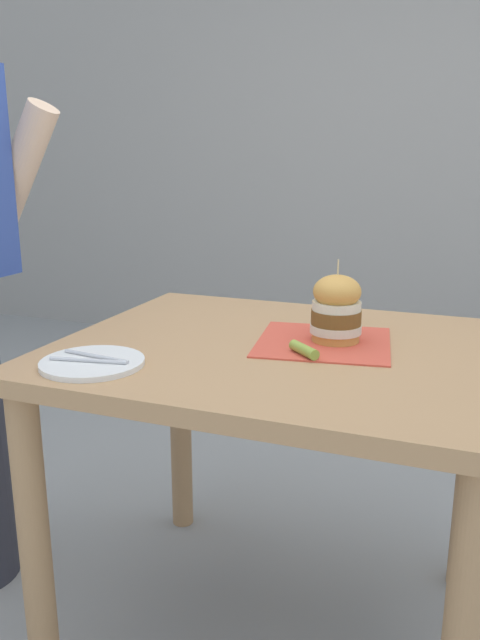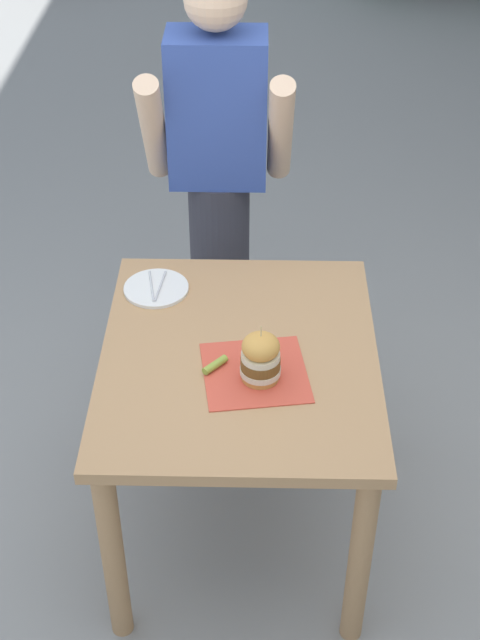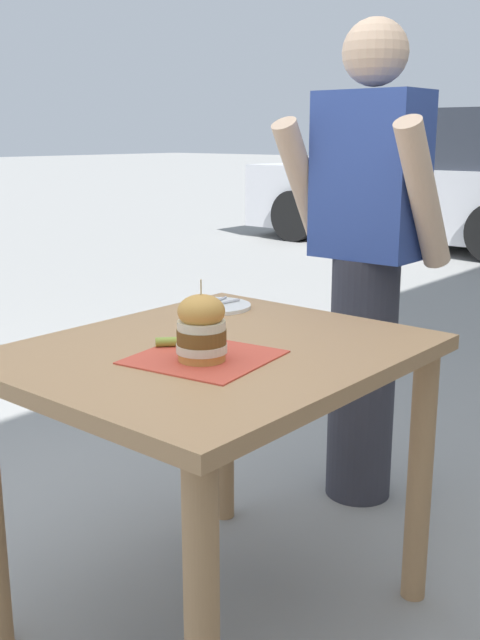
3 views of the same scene
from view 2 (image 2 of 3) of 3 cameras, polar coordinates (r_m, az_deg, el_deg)
The scene contains 7 objects.
ground_plane at distance 3.32m, azimuth -0.04°, elevation -12.63°, with size 80.00×80.00×0.00m, color gray.
patio_table at distance 2.84m, azimuth -0.04°, elevation -4.22°, with size 0.86×1.02×0.79m.
serving_paper at distance 2.68m, azimuth 0.97°, elevation -3.37°, with size 0.31×0.31×0.00m, color #D64C38.
sandwich at distance 2.61m, azimuth 1.33°, elevation -2.40°, with size 0.12×0.12×0.19m.
pickle_spear at distance 2.69m, azimuth -1.61°, elevation -2.89°, with size 0.02×0.02×0.09m, color #8EA83D.
side_plate_with_forks at distance 3.02m, azimuth -5.39°, elevation 2.03°, with size 0.22×0.22×0.02m.
diner_across_table at distance 3.45m, azimuth -1.39°, elevation 8.83°, with size 0.55×0.35×1.69m.
Camera 2 is at (0.05, -2.11, 2.56)m, focal length 50.00 mm.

